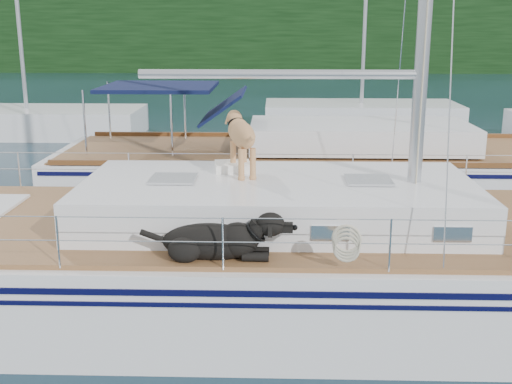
{
  "coord_description": "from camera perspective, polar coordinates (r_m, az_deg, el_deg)",
  "views": [
    {
      "loc": [
        0.76,
        -8.29,
        3.83
      ],
      "look_at": [
        0.5,
        0.2,
        1.6
      ],
      "focal_mm": 45.0,
      "sensor_mm": 36.0,
      "label": 1
    }
  ],
  "objects": [
    {
      "name": "bg_boat_west",
      "position": [
        24.19,
        -19.62,
        5.83
      ],
      "size": [
        8.0,
        3.0,
        11.65
      ],
      "color": "white",
      "rests_on": "ground"
    },
    {
      "name": "main_sailboat",
      "position": [
        8.89,
        -2.68,
        -6.08
      ],
      "size": [
        12.0,
        3.81,
        14.01
      ],
      "color": "white",
      "rests_on": "ground"
    },
    {
      "name": "ground",
      "position": [
        9.17,
        -3.21,
        -10.02
      ],
      "size": [
        120.0,
        120.0,
        0.0
      ],
      "primitive_type": "plane",
      "color": "black",
      "rests_on": "ground"
    },
    {
      "name": "tree_line",
      "position": [
        53.3,
        0.95,
        13.83
      ],
      "size": [
        90.0,
        3.0,
        6.0
      ],
      "primitive_type": "cube",
      "color": "black",
      "rests_on": "ground"
    },
    {
      "name": "neighbor_sailboat",
      "position": [
        14.42,
        4.78,
        1.82
      ],
      "size": [
        11.0,
        3.5,
        13.3
      ],
      "color": "white",
      "rests_on": "ground"
    },
    {
      "name": "shore_bank",
      "position": [
        54.59,
        0.95,
        11.33
      ],
      "size": [
        92.0,
        1.0,
        1.2
      ],
      "primitive_type": "cube",
      "color": "#595147",
      "rests_on": "ground"
    },
    {
      "name": "bg_boat_center",
      "position": [
        24.74,
        9.31,
        6.68
      ],
      "size": [
        7.2,
        3.0,
        11.65
      ],
      "color": "white",
      "rests_on": "ground"
    }
  ]
}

